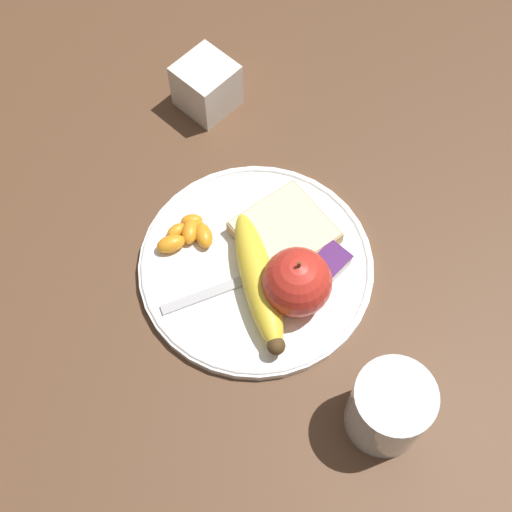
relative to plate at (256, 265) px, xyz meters
name	(u,v)px	position (x,y,z in m)	size (l,w,h in m)	color
ground_plane	(256,268)	(0.00, 0.00, -0.01)	(3.00, 3.00, 0.00)	brown
plate	(256,265)	(0.00, 0.00, 0.00)	(0.28, 0.28, 0.01)	white
juice_glass	(389,409)	(0.04, 0.22, 0.04)	(0.08, 0.08, 0.09)	silver
apple	(299,281)	(0.00, 0.06, 0.04)	(0.08, 0.08, 0.09)	red
banana	(259,282)	(0.02, 0.02, 0.02)	(0.13, 0.17, 0.04)	yellow
bread_slice	(282,231)	(-0.05, 0.00, 0.02)	(0.12, 0.11, 0.02)	tan
fork	(256,276)	(0.01, 0.01, 0.01)	(0.19, 0.10, 0.00)	#B2B2B7
jam_packet	(331,263)	(-0.06, 0.07, 0.01)	(0.04, 0.03, 0.02)	silver
orange_segment_0	(190,232)	(0.03, -0.08, 0.01)	(0.04, 0.04, 0.02)	orange
orange_segment_1	(171,244)	(0.05, -0.09, 0.01)	(0.04, 0.03, 0.02)	orange
orange_segment_2	(192,220)	(0.01, -0.09, 0.01)	(0.03, 0.03, 0.01)	orange
orange_segment_3	(200,228)	(0.01, -0.08, 0.01)	(0.02, 0.03, 0.01)	orange
orange_segment_4	(204,235)	(0.02, -0.07, 0.01)	(0.03, 0.04, 0.02)	orange
orange_segment_5	(177,230)	(0.04, -0.10, 0.01)	(0.03, 0.02, 0.01)	orange
condiment_caddy	(206,86)	(-0.14, -0.22, 0.03)	(0.07, 0.07, 0.07)	silver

